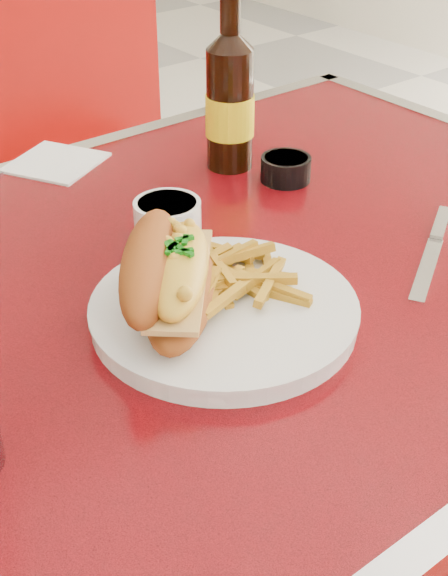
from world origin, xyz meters
TOP-DOWN VIEW (x-y plane):
  - diner_table at (0.00, 0.00)m, footprint 1.23×0.83m
  - dinner_plate at (-0.03, -0.09)m, footprint 0.31×0.31m
  - mac_hoagie at (-0.08, -0.06)m, footprint 0.21×0.22m
  - fries_pile at (-0.01, -0.06)m, footprint 0.13×0.12m
  - fork at (-0.04, -0.00)m, footprint 0.04×0.14m
  - gravy_ramekin at (0.03, 0.10)m, footprint 0.10×0.10m
  - sauce_cup_right at (0.24, 0.12)m, footprint 0.07×0.07m
  - beer_bottle at (0.21, 0.21)m, footprint 0.08×0.08m
  - knife at (0.26, -0.12)m, footprint 0.20×0.13m
  - paper_napkin at (0.02, 0.37)m, footprint 0.16×0.16m

SIDE VIEW (x-z plane):
  - diner_table at x=0.00m, z-range 0.22..0.99m
  - paper_napkin at x=0.02m, z-range 0.77..0.77m
  - knife at x=0.26m, z-range 0.77..0.78m
  - dinner_plate at x=-0.03m, z-range 0.77..0.79m
  - sauce_cup_right at x=0.24m, z-range 0.77..0.81m
  - fork at x=-0.04m, z-range 0.79..0.79m
  - gravy_ramekin at x=0.03m, z-range 0.77..0.82m
  - fries_pile at x=-0.01m, z-range 0.79..0.82m
  - mac_hoagie at x=-0.08m, z-range 0.78..0.87m
  - beer_bottle at x=0.21m, z-range 0.74..1.00m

